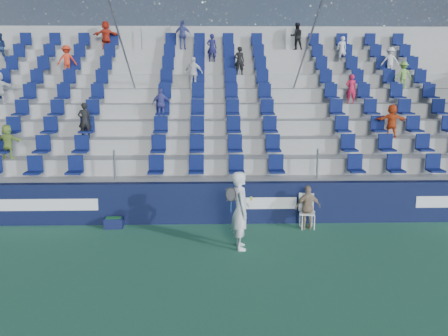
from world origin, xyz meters
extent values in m
plane|color=#30714E|center=(0.00, 0.00, 0.00)|extent=(70.00, 70.00, 0.00)
cube|color=#0E1536|center=(0.00, 3.15, 0.60)|extent=(24.00, 0.30, 1.20)
cube|color=white|center=(-5.00, 2.99, 0.62)|extent=(3.20, 0.02, 0.34)
cube|color=white|center=(1.50, 2.99, 0.62)|extent=(1.60, 0.02, 0.34)
cube|color=#A5A5A0|center=(0.00, 3.72, 0.60)|extent=(24.00, 0.85, 1.20)
cube|color=#A5A5A0|center=(0.00, 4.57, 0.85)|extent=(24.00, 0.85, 1.70)
cube|color=#A5A5A0|center=(0.00, 5.42, 1.10)|extent=(24.00, 0.85, 2.20)
cube|color=#A5A5A0|center=(0.00, 6.28, 1.35)|extent=(24.00, 0.85, 2.70)
cube|color=#A5A5A0|center=(0.00, 7.12, 1.60)|extent=(24.00, 0.85, 3.20)
cube|color=#A5A5A0|center=(0.00, 7.97, 1.85)|extent=(24.00, 0.85, 3.70)
cube|color=#A5A5A0|center=(0.00, 8.82, 2.10)|extent=(24.00, 0.85, 4.20)
cube|color=#A5A5A0|center=(0.00, 9.68, 2.35)|extent=(24.00, 0.85, 4.70)
cube|color=#A5A5A0|center=(0.00, 10.52, 2.60)|extent=(24.00, 0.85, 5.20)
cube|color=#A5A5A0|center=(0.00, 11.20, 3.10)|extent=(24.00, 0.50, 6.20)
cube|color=#0C164B|center=(0.00, 3.72, 1.55)|extent=(16.05, 0.50, 0.70)
cube|color=#0C164B|center=(0.00, 4.57, 2.05)|extent=(16.05, 0.50, 0.70)
cube|color=#0C164B|center=(0.00, 5.42, 2.55)|extent=(16.05, 0.50, 0.70)
cube|color=#0C164B|center=(0.00, 6.28, 3.05)|extent=(16.05, 0.50, 0.70)
cube|color=#0C164B|center=(0.00, 7.12, 3.55)|extent=(16.05, 0.50, 0.70)
cube|color=#0C164B|center=(0.00, 7.97, 4.05)|extent=(16.05, 0.50, 0.70)
cube|color=#0C164B|center=(0.00, 8.82, 4.55)|extent=(16.05, 0.50, 0.70)
cube|color=#0C164B|center=(0.00, 9.68, 5.05)|extent=(16.05, 0.50, 0.70)
cube|color=#0C164B|center=(0.00, 10.52, 5.55)|extent=(16.05, 0.50, 0.70)
cylinder|color=gray|center=(-3.00, 7.12, 4.35)|extent=(0.06, 7.68, 4.55)
cylinder|color=gray|center=(3.00, 7.12, 4.35)|extent=(0.06, 7.68, 4.55)
imported|color=red|center=(-5.64, 8.77, 4.75)|extent=(0.79, 0.57, 1.11)
imported|color=#7FBA4A|center=(7.08, 7.92, 4.20)|extent=(0.66, 0.41, 1.00)
imported|color=#444597|center=(-1.83, 6.23, 3.25)|extent=(0.66, 0.33, 1.09)
imported|color=#454C97|center=(-1.28, 10.47, 5.79)|extent=(0.72, 0.35, 1.19)
imported|color=navy|center=(-8.48, 9.62, 5.26)|extent=(0.65, 0.57, 1.12)
imported|color=#191A4C|center=(-0.09, 9.62, 5.25)|extent=(0.43, 0.31, 1.10)
imported|color=silver|center=(5.16, 9.62, 5.21)|extent=(0.38, 0.26, 1.01)
imported|color=white|center=(-0.77, 7.93, 4.28)|extent=(0.74, 0.46, 1.17)
imported|color=#CA1B3F|center=(4.89, 7.08, 3.72)|extent=(0.42, 0.31, 1.04)
imported|color=black|center=(-4.24, 5.38, 2.78)|extent=(0.49, 0.39, 1.17)
imported|color=#DB4819|center=(5.80, 5.38, 2.75)|extent=(1.02, 0.35, 1.09)
imported|color=#8EAE45|center=(-6.42, 4.52, 2.23)|extent=(1.03, 0.57, 1.06)
imported|color=red|center=(-4.45, 10.47, 5.78)|extent=(1.10, 0.42, 1.16)
imported|color=black|center=(0.97, 8.77, 4.73)|extent=(0.39, 0.26, 1.06)
imported|color=white|center=(6.84, 8.77, 4.73)|extent=(0.76, 0.56, 1.05)
imported|color=black|center=(3.45, 10.47, 5.75)|extent=(0.56, 0.45, 1.11)
imported|color=white|center=(0.56, 1.02, 0.98)|extent=(0.53, 0.76, 1.96)
cylinder|color=navy|center=(0.31, 0.77, 1.15)|extent=(0.03, 0.03, 0.28)
torus|color=black|center=(0.31, 0.77, 1.45)|extent=(0.30, 0.17, 0.28)
plane|color=#262626|center=(0.31, 0.77, 1.45)|extent=(0.30, 0.16, 0.29)
sphere|color=#C1CF30|center=(0.81, 0.82, 1.31)|extent=(0.07, 0.07, 0.07)
sphere|color=#C1CF30|center=(0.81, 0.88, 1.34)|extent=(0.07, 0.07, 0.07)
cube|color=white|center=(2.54, 2.55, 0.44)|extent=(0.51, 0.51, 0.04)
cube|color=white|center=(2.54, 2.75, 0.71)|extent=(0.42, 0.13, 0.53)
cylinder|color=white|center=(2.37, 2.38, 0.21)|extent=(0.03, 0.03, 0.42)
cylinder|color=white|center=(2.71, 2.38, 0.21)|extent=(0.03, 0.03, 0.42)
cylinder|color=white|center=(2.37, 2.72, 0.21)|extent=(0.03, 0.03, 0.42)
cylinder|color=white|center=(2.71, 2.72, 0.21)|extent=(0.03, 0.03, 0.42)
imported|color=tan|center=(2.54, 2.50, 0.63)|extent=(0.77, 0.40, 1.25)
cube|color=#10163C|center=(-2.92, 2.75, 0.14)|extent=(0.54, 0.36, 0.29)
cube|color=#1E662D|center=(-2.92, 2.75, 0.21)|extent=(0.44, 0.26, 0.17)
camera|label=1|loc=(-0.19, -10.86, 4.41)|focal=40.00mm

